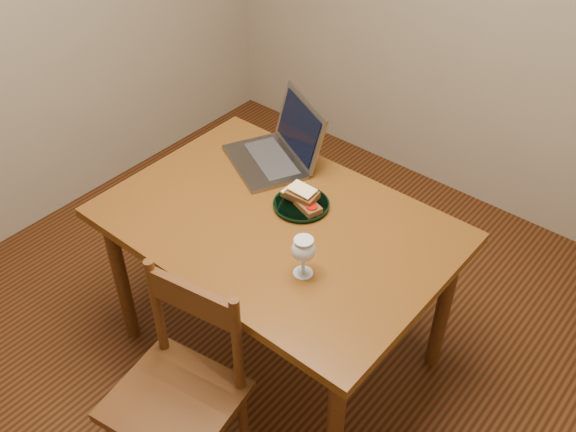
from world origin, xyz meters
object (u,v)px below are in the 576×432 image
Objects in this scene: table at (278,238)px; laptop at (281,146)px; chair at (177,386)px; plate at (301,205)px; milk_glass at (303,257)px.

laptop is (-0.25, 0.32, 0.16)m from table.
chair is (0.10, -0.64, -0.18)m from table.
plate is at bearing -9.65° from laptop.
milk_glass is (0.24, -0.28, 0.07)m from plate.
milk_glass is at bearing -16.99° from laptop.
plate is at bearing 86.56° from chair.
laptop reaches higher than table.
plate reaches higher than table.
chair is 2.95× the size of milk_glass.
laptop is (-0.50, 0.48, -0.01)m from milk_glass.
laptop is at bearing 128.45° from table.
chair reaches higher than table.
plate is at bearing 130.04° from milk_glass.
table is at bearing 148.13° from milk_glass.
chair is 1.08m from laptop.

